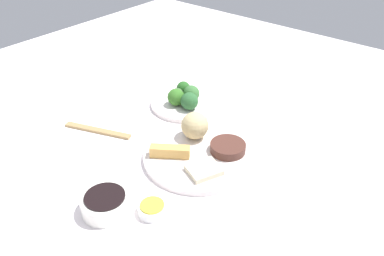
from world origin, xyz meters
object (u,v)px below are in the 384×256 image
object	(u,v)px
sauce_ramekin_hot_mustard	(152,209)
main_plate	(199,156)
chopsticks_pair	(98,131)
soy_sauce_bowl	(106,204)
broccoli_plate	(186,103)

from	to	relation	value
sauce_ramekin_hot_mustard	main_plate	bearing A→B (deg)	-79.01
main_plate	chopsticks_pair	size ratio (longest dim) A/B	1.41
main_plate	soy_sauce_bowl	xyz separation A→B (m)	(0.04, 0.28, 0.01)
broccoli_plate	soy_sauce_bowl	distance (m)	0.51
broccoli_plate	soy_sauce_bowl	xyz separation A→B (m)	(-0.17, 0.48, 0.01)
soy_sauce_bowl	broccoli_plate	bearing A→B (deg)	-70.74
main_plate	chopsticks_pair	bearing A→B (deg)	16.20
soy_sauce_bowl	sauce_ramekin_hot_mustard	xyz separation A→B (m)	(-0.09, -0.06, -0.01)
main_plate	sauce_ramekin_hot_mustard	bearing A→B (deg)	100.99
soy_sauce_bowl	chopsticks_pair	xyz separation A→B (m)	(0.27, -0.19, -0.02)
soy_sauce_bowl	sauce_ramekin_hot_mustard	world-z (taller)	soy_sauce_bowl
broccoli_plate	chopsticks_pair	size ratio (longest dim) A/B	1.08
broccoli_plate	soy_sauce_bowl	bearing A→B (deg)	109.26
sauce_ramekin_hot_mustard	chopsticks_pair	distance (m)	0.38
sauce_ramekin_hot_mustard	broccoli_plate	bearing A→B (deg)	-58.80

